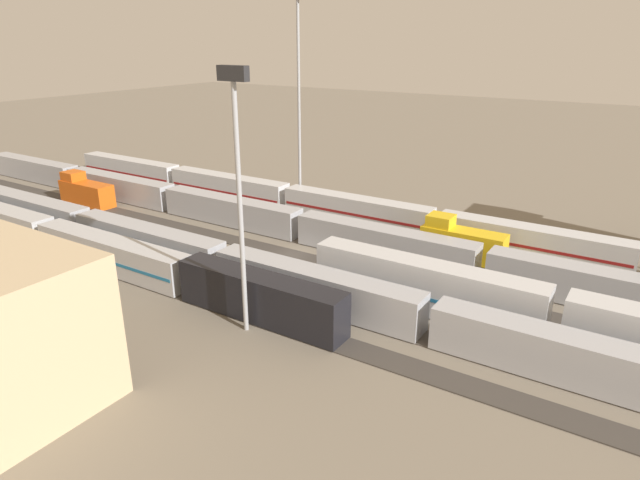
# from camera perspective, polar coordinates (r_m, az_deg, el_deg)

# --- Properties ---
(ground_plane) EXTENTS (400.00, 400.00, 0.00)m
(ground_plane) POSITION_cam_1_polar(r_m,az_deg,el_deg) (68.03, -2.85, -1.58)
(ground_plane) COLOR #756B5B
(track_bed_0) EXTENTS (140.00, 2.80, 0.12)m
(track_bed_0) POSITION_cam_1_polar(r_m,az_deg,el_deg) (79.93, 3.36, 1.85)
(track_bed_0) COLOR #3D3833
(track_bed_0) RESTS_ON ground_plane
(track_bed_1) EXTENTS (140.00, 2.80, 0.12)m
(track_bed_1) POSITION_cam_1_polar(r_m,az_deg,el_deg) (75.83, 1.51, 0.84)
(track_bed_1) COLOR #3D3833
(track_bed_1) RESTS_ON ground_plane
(track_bed_2) EXTENTS (140.00, 2.80, 0.12)m
(track_bed_2) POSITION_cam_1_polar(r_m,az_deg,el_deg) (71.85, -0.56, -0.28)
(track_bed_2) COLOR #4C443D
(track_bed_2) RESTS_ON ground_plane
(track_bed_3) EXTENTS (140.00, 2.80, 0.12)m
(track_bed_3) POSITION_cam_1_polar(r_m,az_deg,el_deg) (68.00, -2.86, -1.53)
(track_bed_3) COLOR #3D3833
(track_bed_3) RESTS_ON ground_plane
(track_bed_4) EXTENTS (140.00, 2.80, 0.12)m
(track_bed_4) POSITION_cam_1_polar(r_m,az_deg,el_deg) (64.32, -5.43, -2.93)
(track_bed_4) COLOR #3D3833
(track_bed_4) RESTS_ON ground_plane
(track_bed_5) EXTENTS (140.00, 2.80, 0.12)m
(track_bed_5) POSITION_cam_1_polar(r_m,az_deg,el_deg) (60.82, -8.31, -4.48)
(track_bed_5) COLOR #4C443D
(track_bed_5) RESTS_ON ground_plane
(track_bed_6) EXTENTS (140.00, 2.80, 0.12)m
(track_bed_6) POSITION_cam_1_polar(r_m,az_deg,el_deg) (57.54, -11.56, -6.20)
(track_bed_6) COLOR #3D3833
(track_bed_6) RESTS_ON ground_plane
(train_on_track_0) EXTENTS (119.80, 3.06, 3.80)m
(train_on_track_0) POSITION_cam_1_polar(r_m,az_deg,el_deg) (79.08, 3.75, 3.10)
(train_on_track_0) COLOR silver
(train_on_track_0) RESTS_ON ground_plane
(train_on_track_3) EXTENTS (10.00, 3.00, 5.00)m
(train_on_track_3) POSITION_cam_1_polar(r_m,az_deg,el_deg) (95.44, -23.11, 4.62)
(train_on_track_3) COLOR #D85914
(train_on_track_3) RESTS_ON ground_plane
(train_on_track_1) EXTENTS (10.00, 3.00, 5.00)m
(train_on_track_1) POSITION_cam_1_polar(r_m,az_deg,el_deg) (68.25, 14.39, -0.21)
(train_on_track_1) COLOR gold
(train_on_track_1) RESTS_ON ground_plane
(train_on_track_6) EXTENTS (66.40, 3.06, 4.40)m
(train_on_track_6) POSITION_cam_1_polar(r_m,az_deg,el_deg) (68.94, -21.98, -0.93)
(train_on_track_6) COLOR black
(train_on_track_6) RESTS_ON ground_plane
(train_on_track_4) EXTENTS (47.20, 3.06, 5.00)m
(train_on_track_4) POSITION_cam_1_polar(r_m,az_deg,el_deg) (51.88, 23.29, -7.49)
(train_on_track_4) COLOR silver
(train_on_track_4) RESTS_ON ground_plane
(train_on_track_2) EXTENTS (139.00, 3.00, 4.40)m
(train_on_track_2) POSITION_cam_1_polar(r_m,az_deg,el_deg) (73.05, -2.88, 1.71)
(train_on_track_2) COLOR black
(train_on_track_2) RESTS_ON ground_plane
(train_on_track_5) EXTENTS (139.00, 3.00, 4.40)m
(train_on_track_5) POSITION_cam_1_polar(r_m,az_deg,el_deg) (62.36, -11.02, -2.00)
(train_on_track_5) COLOR #285193
(train_on_track_5) RESTS_ON ground_plane
(light_mast_1) EXTENTS (2.80, 0.70, 23.28)m
(light_mast_1) POSITION_cam_1_polar(r_m,az_deg,el_deg) (46.35, -8.50, 7.41)
(light_mast_1) COLOR #9EA0A5
(light_mast_1) RESTS_ON ground_plane
(light_mast_2) EXTENTS (2.80, 0.70, 31.62)m
(light_mast_2) POSITION_cam_1_polar(r_m,az_deg,el_deg) (83.61, -2.23, 16.46)
(light_mast_2) COLOR #9EA0A5
(light_mast_2) RESTS_ON ground_plane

